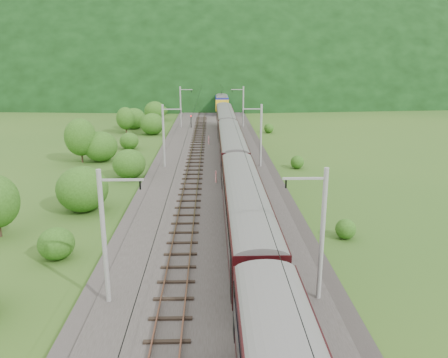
{
  "coord_description": "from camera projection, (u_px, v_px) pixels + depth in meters",
  "views": [
    {
      "loc": [
        -0.06,
        -22.9,
        14.23
      ],
      "look_at": [
        1.09,
        17.9,
        2.6
      ],
      "focal_mm": 35.0,
      "sensor_mm": 36.0,
      "label": 1
    }
  ],
  "objects": [
    {
      "name": "ground",
      "position": [
        214.0,
        304.0,
        25.92
      ],
      "size": [
        600.0,
        600.0,
        0.0
      ],
      "primitive_type": "plane",
      "color": "#234C17",
      "rests_on": "ground"
    },
    {
      "name": "hazard_post_far",
      "position": [
        216.0,
        177.0,
        49.16
      ],
      "size": [
        0.15,
        0.15,
        1.41
      ],
      "primitive_type": "cylinder",
      "color": "red",
      "rests_on": "railbed"
    },
    {
      "name": "train",
      "position": [
        236.0,
        164.0,
        44.03
      ],
      "size": [
        3.08,
        148.32,
        5.35
      ],
      "color": "black",
      "rests_on": "ground"
    },
    {
      "name": "overhead_wires",
      "position": [
        213.0,
        151.0,
        33.59
      ],
      "size": [
        4.83,
        198.0,
        0.03
      ],
      "color": "black",
      "rests_on": "ground"
    },
    {
      "name": "railbed",
      "position": [
        213.0,
        235.0,
        35.49
      ],
      "size": [
        14.0,
        220.0,
        0.3
      ],
      "primitive_type": "cube",
      "color": "#38332D",
      "rests_on": "ground"
    },
    {
      "name": "catenary_right",
      "position": [
        260.0,
        134.0,
        55.62
      ],
      "size": [
        2.54,
        192.28,
        8.0
      ],
      "color": "gray",
      "rests_on": "railbed"
    },
    {
      "name": "vegetation_right",
      "position": [
        406.0,
        299.0,
        24.6
      ],
      "size": [
        4.49,
        102.31,
        2.39
      ],
      "color": "#244A13",
      "rests_on": "ground"
    },
    {
      "name": "mountain_ridge",
      "position": [
        43.0,
        76.0,
        311.08
      ],
      "size": [
        336.0,
        280.0,
        132.0
      ],
      "primitive_type": "ellipsoid",
      "color": "black",
      "rests_on": "ground"
    },
    {
      "name": "track_right",
      "position": [
        243.0,
        232.0,
        35.5
      ],
      "size": [
        2.4,
        220.0,
        0.27
      ],
      "color": "brown",
      "rests_on": "railbed"
    },
    {
      "name": "mountain_main",
      "position": [
        212.0,
        78.0,
        275.87
      ],
      "size": [
        504.0,
        360.0,
        244.0
      ],
      "primitive_type": "ellipsoid",
      "color": "black",
      "rests_on": "ground"
    },
    {
      "name": "hazard_post_near",
      "position": [
        209.0,
        140.0,
        70.15
      ],
      "size": [
        0.15,
        0.15,
        1.43
      ],
      "primitive_type": "cylinder",
      "color": "red",
      "rests_on": "railbed"
    },
    {
      "name": "signal",
      "position": [
        191.0,
        120.0,
        86.51
      ],
      "size": [
        0.27,
        0.27,
        2.41
      ],
      "color": "black",
      "rests_on": "railbed"
    },
    {
      "name": "catenary_left",
      "position": [
        164.0,
        135.0,
        55.29
      ],
      "size": [
        2.54,
        192.28,
        8.0
      ],
      "color": "gray",
      "rests_on": "railbed"
    },
    {
      "name": "vegetation_left",
      "position": [
        70.0,
        184.0,
        41.81
      ],
      "size": [
        12.01,
        143.63,
        6.46
      ],
      "color": "#244A13",
      "rests_on": "ground"
    },
    {
      "name": "track_left",
      "position": [
        184.0,
        232.0,
        35.37
      ],
      "size": [
        2.4,
        220.0,
        0.27
      ],
      "color": "brown",
      "rests_on": "railbed"
    }
  ]
}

